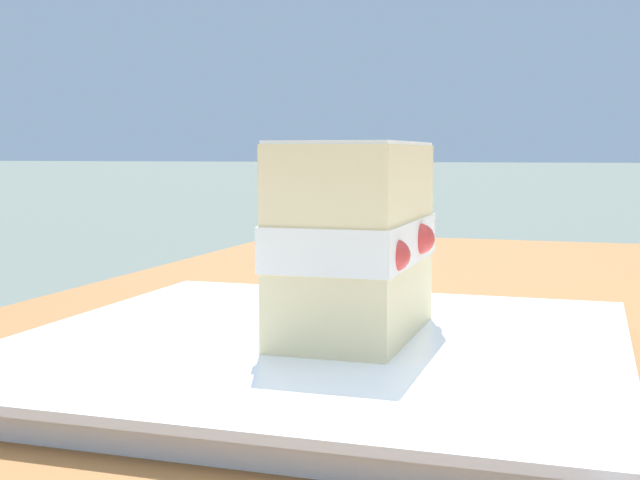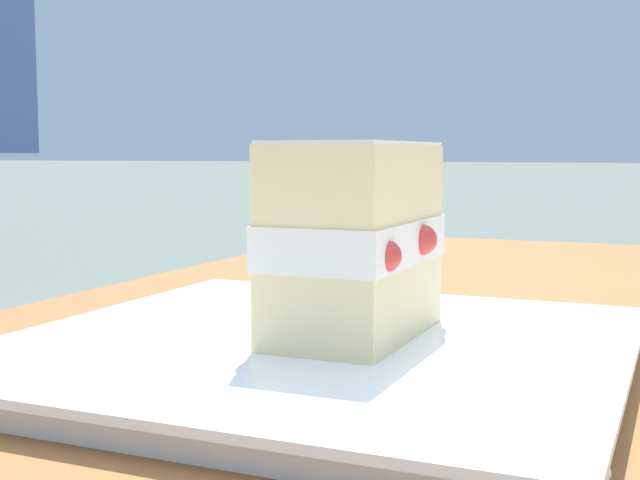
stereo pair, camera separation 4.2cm
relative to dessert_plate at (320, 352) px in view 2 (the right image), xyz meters
name	(u,v)px [view 2 (the right image)]	position (x,y,z in m)	size (l,w,h in m)	color
dessert_plate	(320,352)	(0.00, 0.00, 0.00)	(0.29, 0.29, 0.02)	white
cake_slice	(355,240)	(0.01, -0.02, 0.06)	(0.11, 0.07, 0.10)	beige
paper_napkin	(352,292)	(0.21, 0.07, -0.01)	(0.12, 0.09, 0.00)	white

